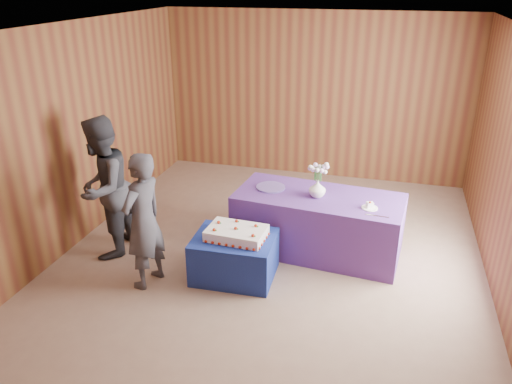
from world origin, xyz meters
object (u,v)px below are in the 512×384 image
at_px(cake_table, 234,257).
at_px(guest_right, 103,188).
at_px(guest_left, 143,221).
at_px(serving_table, 318,223).
at_px(vase, 317,189).
at_px(sheet_cake, 236,233).

height_order(cake_table, guest_right, guest_right).
distance_m(guest_left, guest_right, 0.92).
bearing_deg(guest_left, serving_table, 139.27).
distance_m(cake_table, serving_table, 1.17).
bearing_deg(serving_table, vase, -119.23).
relative_size(cake_table, serving_table, 0.45).
bearing_deg(serving_table, guest_left, -139.15).
xyz_separation_m(cake_table, sheet_cake, (0.03, 0.00, 0.31)).
distance_m(cake_table, guest_left, 1.10).
bearing_deg(sheet_cake, guest_right, 179.51).
xyz_separation_m(cake_table, guest_left, (-0.89, -0.38, 0.52)).
bearing_deg(cake_table, serving_table, 43.30).
bearing_deg(guest_right, serving_table, 100.60).
relative_size(sheet_cake, vase, 3.33).
height_order(sheet_cake, guest_left, guest_left).
height_order(cake_table, sheet_cake, sheet_cake).
relative_size(serving_table, guest_left, 1.30).
bearing_deg(guest_left, cake_table, 127.21).
xyz_separation_m(vase, guest_right, (-2.45, -0.68, 0.01)).
bearing_deg(cake_table, guest_right, 174.12).
relative_size(guest_left, guest_right, 0.89).
height_order(sheet_cake, guest_right, guest_right).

